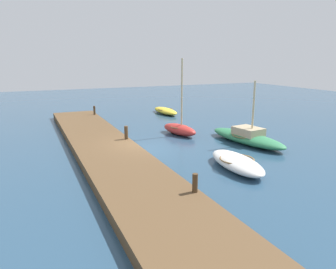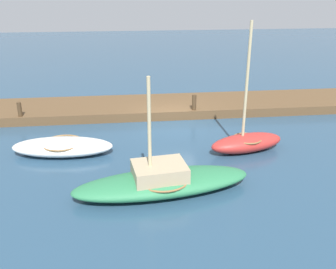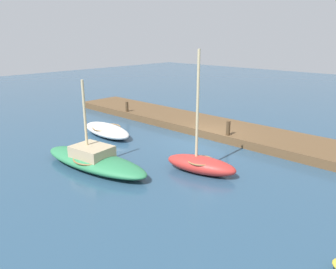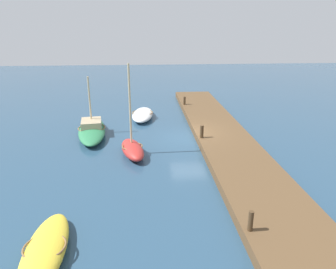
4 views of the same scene
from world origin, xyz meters
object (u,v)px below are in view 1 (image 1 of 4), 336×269
Objects in this scene: rowboat_red at (179,129)px; rowboat_yellow at (165,111)px; sailboat_green at (247,137)px; mooring_post_mid_west at (126,133)px; motorboat_white at (237,162)px; mooring_post_west at (94,110)px; mooring_post_mid_east at (195,183)px.

rowboat_red is 9.13m from rowboat_yellow.
mooring_post_mid_west is at bearing -115.61° from sailboat_green.
sailboat_green is 7.61× the size of mooring_post_mid_west.
rowboat_red is 4.99m from sailboat_green.
rowboat_red is 0.85× the size of sailboat_green.
rowboat_yellow is 5.18× the size of mooring_post_mid_west.
rowboat_red is (-7.87, 0.62, 0.11)m from motorboat_white.
mooring_post_mid_west is (9.90, 0.00, 0.03)m from mooring_post_west.
mooring_post_mid_west is at bearing 0.00° from mooring_post_west.
mooring_post_mid_east is at bearing -22.68° from rowboat_yellow.
mooring_post_west is 9.90m from mooring_post_mid_west.
motorboat_white is 5.94× the size of mooring_post_mid_east.
rowboat_red is at bearing 28.14° from mooring_post_west.
mooring_post_mid_east is at bearing 0.00° from mooring_post_west.
rowboat_yellow is 20.53m from mooring_post_mid_east.
motorboat_white reaches higher than rowboat_yellow.
rowboat_red is at bearing 156.81° from mooring_post_mid_east.
mooring_post_mid_east is (10.50, -4.50, 0.40)m from rowboat_red.
motorboat_white is 5.20× the size of mooring_post_mid_west.
mooring_post_west is 18.90m from mooring_post_mid_east.
rowboat_red reaches higher than mooring_post_mid_west.
mooring_post_west is at bearing -161.01° from motorboat_white.
rowboat_red is 9.54m from mooring_post_west.
sailboat_green reaches higher than mooring_post_mid_west.
sailboat_green reaches higher than mooring_post_west.
sailboat_green is 9.95m from mooring_post_mid_east.
rowboat_yellow is (-8.72, 2.71, -0.15)m from rowboat_red.
mooring_post_mid_west is 1.14× the size of mooring_post_mid_east.
mooring_post_west is at bearing 180.00° from mooring_post_mid_east.
motorboat_white is 0.80× the size of rowboat_red.
mooring_post_west is 0.93× the size of mooring_post_mid_west.
sailboat_green is (12.70, 0.31, 0.13)m from rowboat_yellow.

